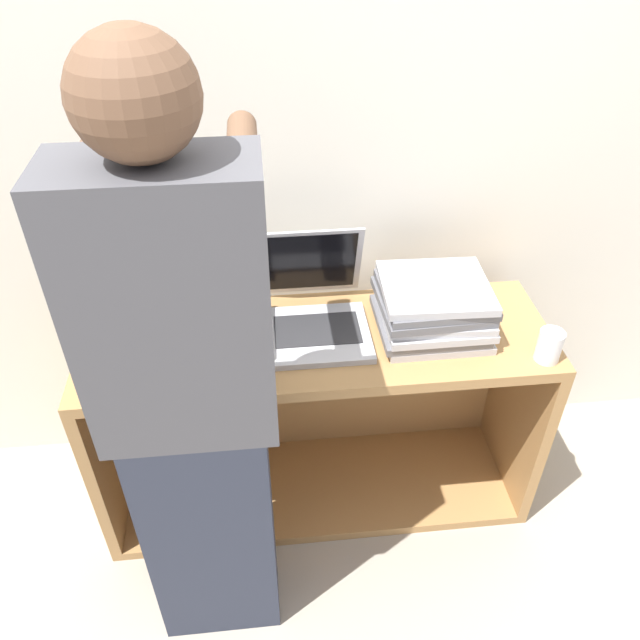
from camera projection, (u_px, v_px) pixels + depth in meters
name	position (u px, v px, depth m)	size (l,w,h in m)	color
ground_plane	(325.00, 541.00, 2.14)	(12.00, 12.00, 0.00)	#9E9384
wall_back	(306.00, 141.00, 1.85)	(8.00, 0.05, 2.40)	silver
cart	(316.00, 405.00, 2.16)	(1.43, 0.46, 0.72)	#A87A47
laptop_open	(316.00, 310.00, 1.90)	(0.31, 0.37, 0.29)	#B7B7BC
laptop_stack_left	(201.00, 323.00, 1.80)	(0.34, 0.30, 0.17)	slate
laptop_stack_right	(433.00, 308.00, 1.86)	(0.34, 0.30, 0.17)	#B7B7BC
person	(191.00, 409.00, 1.46)	(0.40, 0.53, 1.70)	#2D3342
mug	(549.00, 346.00, 1.78)	(0.07, 0.07, 0.10)	white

